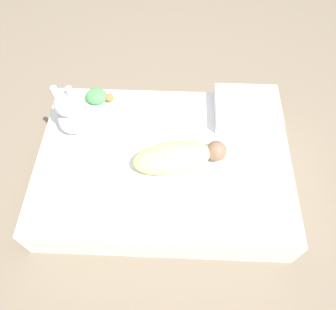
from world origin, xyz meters
The scene contains 6 objects.
ground_plane centered at (0.00, 0.00, 0.00)m, with size 12.00×12.00×0.00m, color #7A6B56.
bed_mattress centered at (0.00, 0.00, 0.12)m, with size 1.36×0.95×0.23m.
swaddled_baby centered at (0.08, -0.04, 0.29)m, with size 0.51×0.28×0.12m.
pillow centered at (0.46, 0.31, 0.28)m, with size 0.36×0.30×0.09m.
bunny_plush centered at (-0.51, 0.17, 0.36)m, with size 0.16×0.16×0.32m.
turtle_plush centered at (-0.41, 0.38, 0.27)m, with size 0.17×0.11×0.08m.
Camera 1 is at (0.06, -0.94, 1.72)m, focal length 35.00 mm.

